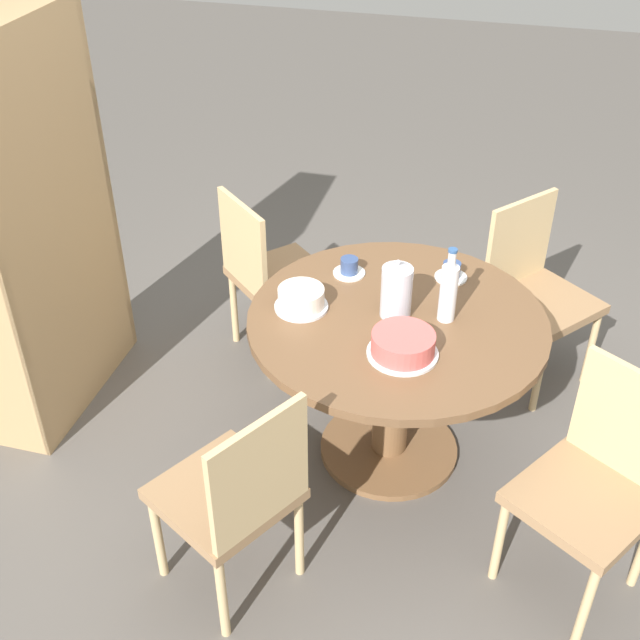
{
  "coord_description": "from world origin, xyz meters",
  "views": [
    {
      "loc": [
        -2.53,
        -0.37,
        2.52
      ],
      "look_at": [
        0.0,
        0.31,
        0.65
      ],
      "focal_mm": 45.0,
      "sensor_mm": 36.0,
      "label": 1
    }
  ],
  "objects_px": {
    "bookshelf": "(39,236)",
    "cake_main": "(403,345)",
    "chair_d": "(235,494)",
    "cake_second": "(301,299)",
    "chair_a": "(596,482)",
    "cup_b": "(451,272)",
    "chair_c": "(270,272)",
    "water_bottle": "(448,291)",
    "chair_b": "(535,289)",
    "coffee_pot": "(396,290)",
    "cup_a": "(349,268)"
  },
  "relations": [
    {
      "from": "bookshelf",
      "to": "cake_main",
      "type": "height_order",
      "value": "bookshelf"
    },
    {
      "from": "bookshelf",
      "to": "coffee_pot",
      "type": "xyz_separation_m",
      "value": [
        0.01,
        -1.53,
        -0.02
      ]
    },
    {
      "from": "chair_d",
      "to": "cup_a",
      "type": "height_order",
      "value": "chair_d"
    },
    {
      "from": "cake_second",
      "to": "chair_d",
      "type": "bearing_deg",
      "value": 179.29
    },
    {
      "from": "chair_a",
      "to": "cup_b",
      "type": "relative_size",
      "value": 6.48
    },
    {
      "from": "chair_a",
      "to": "cup_b",
      "type": "xyz_separation_m",
      "value": [
        0.79,
        0.62,
        0.27
      ]
    },
    {
      "from": "chair_a",
      "to": "cake_main",
      "type": "xyz_separation_m",
      "value": [
        0.22,
        0.73,
        0.29
      ]
    },
    {
      "from": "chair_a",
      "to": "cup_b",
      "type": "distance_m",
      "value": 1.04
    },
    {
      "from": "bookshelf",
      "to": "cake_second",
      "type": "xyz_separation_m",
      "value": [
        -0.04,
        -1.16,
        -0.09
      ]
    },
    {
      "from": "bookshelf",
      "to": "cup_b",
      "type": "bearing_deg",
      "value": 100.94
    },
    {
      "from": "bookshelf",
      "to": "cup_a",
      "type": "relative_size",
      "value": 12.85
    },
    {
      "from": "chair_b",
      "to": "chair_a",
      "type": "bearing_deg",
      "value": -127.98
    },
    {
      "from": "bookshelf",
      "to": "cake_second",
      "type": "bearing_deg",
      "value": 87.85
    },
    {
      "from": "cake_main",
      "to": "cup_b",
      "type": "height_order",
      "value": "cake_main"
    },
    {
      "from": "cake_second",
      "to": "cup_a",
      "type": "distance_m",
      "value": 0.32
    },
    {
      "from": "cup_b",
      "to": "chair_d",
      "type": "bearing_deg",
      "value": 154.43
    },
    {
      "from": "bookshelf",
      "to": "cake_second",
      "type": "distance_m",
      "value": 1.16
    },
    {
      "from": "chair_c",
      "to": "chair_b",
      "type": "bearing_deg",
      "value": -129.85
    },
    {
      "from": "cake_main",
      "to": "cup_a",
      "type": "bearing_deg",
      "value": 32.82
    },
    {
      "from": "chair_b",
      "to": "cup_a",
      "type": "distance_m",
      "value": 0.95
    },
    {
      "from": "chair_c",
      "to": "cup_a",
      "type": "bearing_deg",
      "value": -170.92
    },
    {
      "from": "chair_c",
      "to": "cup_a",
      "type": "distance_m",
      "value": 0.61
    },
    {
      "from": "coffee_pot",
      "to": "chair_d",
      "type": "bearing_deg",
      "value": 155.64
    },
    {
      "from": "chair_c",
      "to": "water_bottle",
      "type": "relative_size",
      "value": 2.82
    },
    {
      "from": "chair_c",
      "to": "cake_main",
      "type": "relative_size",
      "value": 3.34
    },
    {
      "from": "coffee_pot",
      "to": "cake_main",
      "type": "bearing_deg",
      "value": -163.25
    },
    {
      "from": "cake_second",
      "to": "coffee_pot",
      "type": "bearing_deg",
      "value": -82.28
    },
    {
      "from": "chair_d",
      "to": "cake_second",
      "type": "bearing_deg",
      "value": -151.18
    },
    {
      "from": "chair_a",
      "to": "chair_c",
      "type": "bearing_deg",
      "value": 179.68
    },
    {
      "from": "chair_b",
      "to": "bookshelf",
      "type": "height_order",
      "value": "bookshelf"
    },
    {
      "from": "cup_b",
      "to": "bookshelf",
      "type": "bearing_deg",
      "value": 100.94
    },
    {
      "from": "chair_d",
      "to": "cake_main",
      "type": "bearing_deg",
      "value": 172.13
    },
    {
      "from": "chair_a",
      "to": "water_bottle",
      "type": "bearing_deg",
      "value": 174.7
    },
    {
      "from": "chair_a",
      "to": "chair_d",
      "type": "xyz_separation_m",
      "value": [
        -0.37,
        1.18,
        0.0
      ]
    },
    {
      "from": "bookshelf",
      "to": "coffee_pot",
      "type": "height_order",
      "value": "bookshelf"
    },
    {
      "from": "chair_d",
      "to": "cake_second",
      "type": "distance_m",
      "value": 0.83
    },
    {
      "from": "chair_a",
      "to": "coffee_pot",
      "type": "relative_size",
      "value": 3.53
    },
    {
      "from": "chair_b",
      "to": "coffee_pot",
      "type": "height_order",
      "value": "coffee_pot"
    },
    {
      "from": "chair_d",
      "to": "cake_main",
      "type": "height_order",
      "value": "chair_d"
    },
    {
      "from": "coffee_pot",
      "to": "cup_b",
      "type": "height_order",
      "value": "coffee_pot"
    },
    {
      "from": "cup_b",
      "to": "cake_second",
      "type": "bearing_deg",
      "value": 124.5
    },
    {
      "from": "bookshelf",
      "to": "cup_b",
      "type": "distance_m",
      "value": 1.74
    },
    {
      "from": "bookshelf",
      "to": "coffee_pot",
      "type": "bearing_deg",
      "value": 90.23
    },
    {
      "from": "chair_c",
      "to": "bookshelf",
      "type": "distance_m",
      "value": 1.06
    },
    {
      "from": "chair_d",
      "to": "bookshelf",
      "type": "distance_m",
      "value": 1.46
    },
    {
      "from": "bookshelf",
      "to": "cake_main",
      "type": "xyz_separation_m",
      "value": [
        -0.24,
        -1.6,
        -0.09
      ]
    },
    {
      "from": "chair_a",
      "to": "cake_second",
      "type": "relative_size",
      "value": 4.12
    },
    {
      "from": "bookshelf",
      "to": "water_bottle",
      "type": "relative_size",
      "value": 5.59
    },
    {
      "from": "chair_c",
      "to": "cake_main",
      "type": "distance_m",
      "value": 1.14
    },
    {
      "from": "cake_second",
      "to": "cup_a",
      "type": "xyz_separation_m",
      "value": [
        0.29,
        -0.12,
        -0.01
      ]
    }
  ]
}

